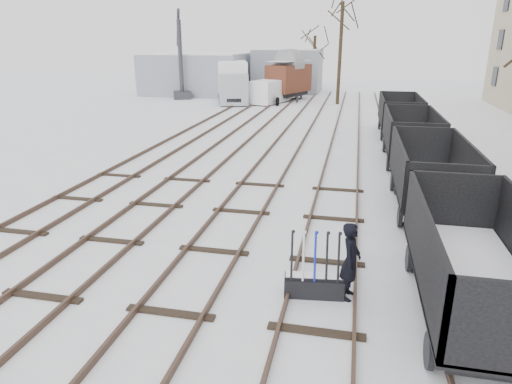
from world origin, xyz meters
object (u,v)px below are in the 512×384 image
(worker, at_px, (351,261))
(panel_van, at_px, (270,91))
(ground_frame, at_px, (314,284))
(lorry, at_px, (233,81))
(crane, at_px, (182,76))
(freight_wagon_a, at_px, (474,278))
(box_van_wagon, at_px, (289,77))

(worker, distance_m, panel_van, 32.36)
(ground_frame, xyz_separation_m, worker, (0.75, 0.10, 0.59))
(worker, xyz_separation_m, lorry, (-11.22, 31.96, 0.93))
(crane, bearing_deg, lorry, -35.61)
(ground_frame, bearing_deg, crane, 108.67)
(freight_wagon_a, height_order, box_van_wagon, box_van_wagon)
(panel_van, xyz_separation_m, crane, (-8.80, 1.59, 1.07))
(worker, relative_size, lorry, 0.22)
(box_van_wagon, relative_size, crane, 0.65)
(ground_frame, height_order, worker, worker)
(ground_frame, bearing_deg, lorry, 101.35)
(worker, relative_size, freight_wagon_a, 0.31)
(lorry, xyz_separation_m, panel_van, (3.54, -0.52, -0.75))
(ground_frame, distance_m, box_van_wagon, 34.55)
(panel_van, bearing_deg, crane, -173.62)
(lorry, bearing_deg, ground_frame, -88.07)
(freight_wagon_a, bearing_deg, box_van_wagon, 104.45)
(worker, xyz_separation_m, panel_van, (-7.67, 31.44, 0.18))
(ground_frame, distance_m, crane, 36.71)
(panel_van, bearing_deg, worker, -59.69)
(lorry, xyz_separation_m, crane, (-5.26, 1.06, 0.32))
(worker, distance_m, crane, 36.92)
(worker, distance_m, lorry, 33.88)
(ground_frame, bearing_deg, worker, 0.87)
(freight_wagon_a, bearing_deg, lorry, 112.98)
(freight_wagon_a, distance_m, crane, 38.26)
(lorry, bearing_deg, freight_wagon_a, -83.16)
(ground_frame, distance_m, lorry, 33.76)
(ground_frame, relative_size, worker, 0.85)
(box_van_wagon, xyz_separation_m, panel_van, (-1.30, -2.51, -1.02))
(ground_frame, xyz_separation_m, freight_wagon_a, (3.18, -0.11, 0.59))
(box_van_wagon, xyz_separation_m, lorry, (-4.84, -1.99, -0.27))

